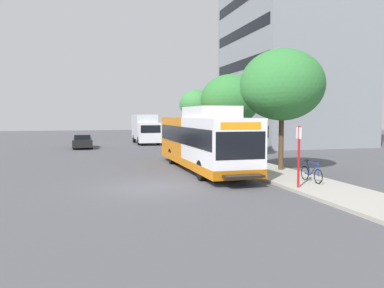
{
  "coord_description": "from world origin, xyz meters",
  "views": [
    {
      "loc": [
        -2.78,
        -16.98,
        3.19
      ],
      "look_at": [
        2.91,
        3.73,
        1.6
      ],
      "focal_mm": 36.61,
      "sensor_mm": 36.0,
      "label": 1
    }
  ],
  "objects_px": {
    "street_tree_far_block": "(196,104)",
    "box_truck_background": "(145,128)",
    "street_tree_near_stop": "(282,85)",
    "parked_car_far_lane": "(83,141)",
    "transit_bus": "(203,141)",
    "bus_stop_sign_pole": "(299,152)",
    "street_tree_mid_block": "(230,100)",
    "bicycle_parked": "(311,173)"
  },
  "relations": [
    {
      "from": "bus_stop_sign_pole",
      "to": "parked_car_far_lane",
      "type": "bearing_deg",
      "value": 109.89
    },
    {
      "from": "bicycle_parked",
      "to": "street_tree_mid_block",
      "type": "bearing_deg",
      "value": 86.71
    },
    {
      "from": "bicycle_parked",
      "to": "street_tree_far_block",
      "type": "relative_size",
      "value": 0.32
    },
    {
      "from": "bicycle_parked",
      "to": "box_truck_background",
      "type": "distance_m",
      "value": 28.19
    },
    {
      "from": "bus_stop_sign_pole",
      "to": "street_tree_mid_block",
      "type": "height_order",
      "value": "street_tree_mid_block"
    },
    {
      "from": "transit_bus",
      "to": "bicycle_parked",
      "type": "bearing_deg",
      "value": -60.7
    },
    {
      "from": "street_tree_far_block",
      "to": "box_truck_background",
      "type": "bearing_deg",
      "value": 125.05
    },
    {
      "from": "street_tree_near_stop",
      "to": "parked_car_far_lane",
      "type": "distance_m",
      "value": 22.61
    },
    {
      "from": "parked_car_far_lane",
      "to": "box_truck_background",
      "type": "relative_size",
      "value": 0.64
    },
    {
      "from": "street_tree_near_stop",
      "to": "parked_car_far_lane",
      "type": "height_order",
      "value": "street_tree_near_stop"
    },
    {
      "from": "bicycle_parked",
      "to": "street_tree_near_stop",
      "type": "xyz_separation_m",
      "value": [
        0.63,
        4.08,
        4.29
      ]
    },
    {
      "from": "transit_bus",
      "to": "box_truck_background",
      "type": "bearing_deg",
      "value": 90.1
    },
    {
      "from": "transit_bus",
      "to": "bus_stop_sign_pole",
      "type": "height_order",
      "value": "transit_bus"
    },
    {
      "from": "street_tree_near_stop",
      "to": "box_truck_background",
      "type": "relative_size",
      "value": 0.96
    },
    {
      "from": "bicycle_parked",
      "to": "street_tree_mid_block",
      "type": "height_order",
      "value": "street_tree_mid_block"
    },
    {
      "from": "transit_bus",
      "to": "street_tree_far_block",
      "type": "distance_m",
      "value": 16.69
    },
    {
      "from": "street_tree_mid_block",
      "to": "parked_car_far_lane",
      "type": "relative_size",
      "value": 1.36
    },
    {
      "from": "street_tree_near_stop",
      "to": "street_tree_far_block",
      "type": "height_order",
      "value": "street_tree_near_stop"
    },
    {
      "from": "bus_stop_sign_pole",
      "to": "street_tree_near_stop",
      "type": "height_order",
      "value": "street_tree_near_stop"
    },
    {
      "from": "transit_bus",
      "to": "bus_stop_sign_pole",
      "type": "xyz_separation_m",
      "value": [
        2.06,
        -7.05,
        -0.05
      ]
    },
    {
      "from": "transit_bus",
      "to": "parked_car_far_lane",
      "type": "height_order",
      "value": "transit_bus"
    },
    {
      "from": "parked_car_far_lane",
      "to": "box_truck_background",
      "type": "height_order",
      "value": "box_truck_background"
    },
    {
      "from": "bus_stop_sign_pole",
      "to": "bicycle_parked",
      "type": "bearing_deg",
      "value": 39.18
    },
    {
      "from": "transit_bus",
      "to": "parked_car_far_lane",
      "type": "distance_m",
      "value": 18.8
    },
    {
      "from": "parked_car_far_lane",
      "to": "street_tree_mid_block",
      "type": "bearing_deg",
      "value": -46.01
    },
    {
      "from": "street_tree_mid_block",
      "to": "parked_car_far_lane",
      "type": "bearing_deg",
      "value": 133.99
    },
    {
      "from": "street_tree_mid_block",
      "to": "box_truck_background",
      "type": "distance_m",
      "value": 16.48
    },
    {
      "from": "street_tree_near_stop",
      "to": "box_truck_background",
      "type": "bearing_deg",
      "value": 99.58
    },
    {
      "from": "bus_stop_sign_pole",
      "to": "street_tree_far_block",
      "type": "relative_size",
      "value": 0.47
    },
    {
      "from": "transit_bus",
      "to": "street_tree_far_block",
      "type": "bearing_deg",
      "value": 75.33
    },
    {
      "from": "street_tree_mid_block",
      "to": "street_tree_far_block",
      "type": "height_order",
      "value": "street_tree_mid_block"
    },
    {
      "from": "parked_car_far_lane",
      "to": "box_truck_background",
      "type": "distance_m",
      "value": 8.19
    },
    {
      "from": "bus_stop_sign_pole",
      "to": "box_truck_background",
      "type": "height_order",
      "value": "box_truck_background"
    },
    {
      "from": "box_truck_background",
      "to": "bus_stop_sign_pole",
      "type": "bearing_deg",
      "value": -85.86
    },
    {
      "from": "bus_stop_sign_pole",
      "to": "box_truck_background",
      "type": "bearing_deg",
      "value": 94.14
    },
    {
      "from": "bus_stop_sign_pole",
      "to": "parked_car_far_lane",
      "type": "xyz_separation_m",
      "value": [
        -8.88,
        24.55,
        -0.99
      ]
    },
    {
      "from": "bicycle_parked",
      "to": "parked_car_far_lane",
      "type": "xyz_separation_m",
      "value": [
        -10.18,
        23.49,
        0.1
      ]
    },
    {
      "from": "transit_bus",
      "to": "street_tree_near_stop",
      "type": "height_order",
      "value": "street_tree_near_stop"
    },
    {
      "from": "bicycle_parked",
      "to": "street_tree_far_block",
      "type": "xyz_separation_m",
      "value": [
        0.81,
        21.95,
        3.69
      ]
    },
    {
      "from": "transit_bus",
      "to": "bicycle_parked",
      "type": "relative_size",
      "value": 6.96
    },
    {
      "from": "bicycle_parked",
      "to": "street_tree_near_stop",
      "type": "bearing_deg",
      "value": 81.25
    },
    {
      "from": "bicycle_parked",
      "to": "parked_car_far_lane",
      "type": "bearing_deg",
      "value": 113.44
    }
  ]
}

